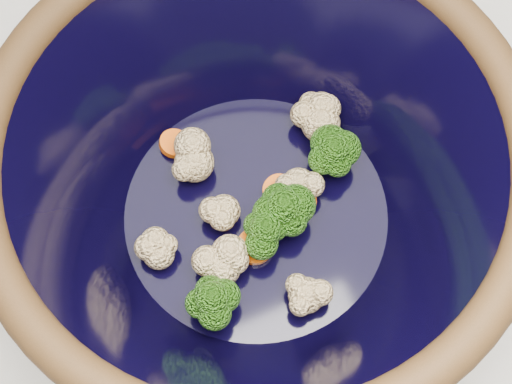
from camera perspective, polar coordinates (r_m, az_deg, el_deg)
The scene contains 4 objects.
ground at distance 1.53m, azimuth -0.40°, elevation -11.99°, with size 3.00×3.00×0.00m, color #9E7A54.
counter at distance 1.09m, azimuth -0.55°, elevation -7.09°, with size 1.20×1.20×0.90m, color beige.
mixing_bowl at distance 0.55m, azimuth -0.00°, elevation 0.73°, with size 0.51×0.51×0.18m.
vegetable_pile at distance 0.58m, azimuth 0.86°, elevation -1.25°, with size 0.20×0.20×0.06m.
Camera 1 is at (-0.12, -0.29, 1.49)m, focal length 50.00 mm.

